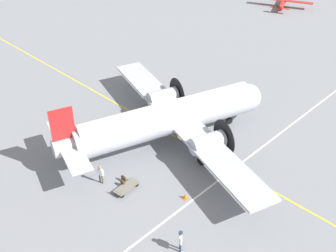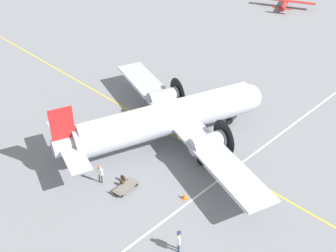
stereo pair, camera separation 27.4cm
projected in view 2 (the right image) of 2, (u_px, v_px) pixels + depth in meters
The scene contains 11 objects.
ground_plane at pixel (168, 142), 37.65m from camera, with size 300.00×300.00×0.00m, color slate.
apron_line_eastwest at pixel (176, 137), 38.28m from camera, with size 120.00×0.16×0.01m.
apron_line_northsouth at pixel (225, 176), 33.88m from camera, with size 0.16×120.00×0.01m.
airliner_main at pixel (173, 117), 36.36m from camera, with size 23.65×19.48×6.00m.
crew_foreground at pixel (179, 239), 27.08m from camera, with size 0.45×0.43×1.73m.
passenger_boarding at pixel (100, 172), 32.64m from camera, with size 0.54×0.30×1.67m.
suitcase_near_door at pixel (122, 183), 32.71m from camera, with size 0.36×0.19×0.60m.
suitcase_upright_spare at pixel (123, 179), 33.18m from camera, with size 0.48×0.13×0.55m.
baggage_cart at pixel (126, 187), 32.38m from camera, with size 1.09×2.19×0.56m.
light_aircraft_distant at pixel (285, 3), 67.75m from camera, with size 8.92×6.91×1.83m.
traffic_cone at pixel (185, 196), 31.57m from camera, with size 0.39×0.39×0.52m.
Camera 2 is at (-21.40, 21.53, 22.32)m, focal length 45.00 mm.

